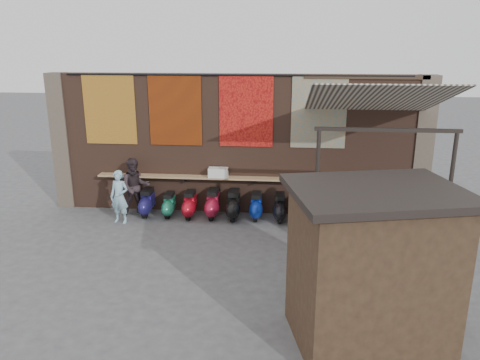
{
  "coord_description": "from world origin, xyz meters",
  "views": [
    {
      "loc": [
        1.36,
        -10.44,
        4.81
      ],
      "look_at": [
        0.25,
        1.2,
        1.38
      ],
      "focal_mm": 35.0,
      "sensor_mm": 36.0,
      "label": 1
    }
  ],
  "objects_px": {
    "diner_left": "(119,197)",
    "scooter_stool_0": "(147,202)",
    "scooter_stool_7": "(303,209)",
    "scooter_stool_2": "(190,205)",
    "scooter_stool_8": "(327,208)",
    "scooter_stool_3": "(213,204)",
    "shopper_grey": "(350,223)",
    "shopper_tan": "(325,209)",
    "scooter_stool_4": "(234,205)",
    "scooter_stool_5": "(256,206)",
    "shelf_box": "(218,173)",
    "shopper_navy": "(321,205)",
    "market_stall": "(371,270)",
    "diner_right": "(135,187)",
    "scooter_stool_1": "(169,205)",
    "scooter_stool_6": "(280,207)"
  },
  "relations": [
    {
      "from": "scooter_stool_0",
      "to": "scooter_stool_4",
      "type": "bearing_deg",
      "value": -1.2
    },
    {
      "from": "scooter_stool_8",
      "to": "diner_left",
      "type": "xyz_separation_m",
      "value": [
        -5.71,
        -0.61,
        0.35
      ]
    },
    {
      "from": "scooter_stool_2",
      "to": "scooter_stool_5",
      "type": "relative_size",
      "value": 1.01
    },
    {
      "from": "shelf_box",
      "to": "shopper_tan",
      "type": "xyz_separation_m",
      "value": [
        2.91,
        -1.63,
        -0.41
      ]
    },
    {
      "from": "scooter_stool_6",
      "to": "shopper_tan",
      "type": "relative_size",
      "value": 0.47
    },
    {
      "from": "scooter_stool_1",
      "to": "diner_left",
      "type": "bearing_deg",
      "value": -153.61
    },
    {
      "from": "scooter_stool_7",
      "to": "diner_left",
      "type": "height_order",
      "value": "diner_left"
    },
    {
      "from": "scooter_stool_5",
      "to": "scooter_stool_8",
      "type": "distance_m",
      "value": 1.97
    },
    {
      "from": "shopper_navy",
      "to": "scooter_stool_3",
      "type": "bearing_deg",
      "value": -20.22
    },
    {
      "from": "shopper_grey",
      "to": "market_stall",
      "type": "distance_m",
      "value": 3.35
    },
    {
      "from": "scooter_stool_1",
      "to": "market_stall",
      "type": "relative_size",
      "value": 0.28
    },
    {
      "from": "shelf_box",
      "to": "scooter_stool_8",
      "type": "bearing_deg",
      "value": -5.36
    },
    {
      "from": "shopper_navy",
      "to": "scooter_stool_4",
      "type": "bearing_deg",
      "value": -23.89
    },
    {
      "from": "shelf_box",
      "to": "scooter_stool_8",
      "type": "relative_size",
      "value": 0.66
    },
    {
      "from": "scooter_stool_2",
      "to": "scooter_stool_6",
      "type": "bearing_deg",
      "value": -0.13
    },
    {
      "from": "shopper_tan",
      "to": "diner_right",
      "type": "bearing_deg",
      "value": 139.86
    },
    {
      "from": "scooter_stool_0",
      "to": "shopper_tan",
      "type": "distance_m",
      "value": 5.17
    },
    {
      "from": "scooter_stool_2",
      "to": "shopper_grey",
      "type": "relative_size",
      "value": 0.49
    },
    {
      "from": "scooter_stool_2",
      "to": "diner_left",
      "type": "xyz_separation_m",
      "value": [
        -1.84,
        -0.59,
        0.37
      ]
    },
    {
      "from": "diner_right",
      "to": "shopper_grey",
      "type": "distance_m",
      "value": 6.16
    },
    {
      "from": "scooter_stool_2",
      "to": "scooter_stool_6",
      "type": "distance_m",
      "value": 2.57
    },
    {
      "from": "scooter_stool_0",
      "to": "scooter_stool_6",
      "type": "distance_m",
      "value": 3.83
    },
    {
      "from": "scooter_stool_3",
      "to": "shopper_navy",
      "type": "bearing_deg",
      "value": -20.61
    },
    {
      "from": "scooter_stool_3",
      "to": "scooter_stool_5",
      "type": "distance_m",
      "value": 1.25
    },
    {
      "from": "shopper_tan",
      "to": "scooter_stool_0",
      "type": "bearing_deg",
      "value": 138.62
    },
    {
      "from": "scooter_stool_7",
      "to": "scooter_stool_2",
      "type": "bearing_deg",
      "value": 179.59
    },
    {
      "from": "shelf_box",
      "to": "scooter_stool_4",
      "type": "distance_m",
      "value": 1.03
    },
    {
      "from": "scooter_stool_1",
      "to": "shopper_tan",
      "type": "xyz_separation_m",
      "value": [
        4.31,
        -1.34,
        0.51
      ]
    },
    {
      "from": "shopper_navy",
      "to": "market_stall",
      "type": "bearing_deg",
      "value": 96.58
    },
    {
      "from": "scooter_stool_4",
      "to": "scooter_stool_7",
      "type": "bearing_deg",
      "value": -0.45
    },
    {
      "from": "diner_left",
      "to": "scooter_stool_0",
      "type": "bearing_deg",
      "value": 60.96
    },
    {
      "from": "scooter_stool_3",
      "to": "scooter_stool_4",
      "type": "distance_m",
      "value": 0.61
    },
    {
      "from": "scooter_stool_8",
      "to": "shopper_grey",
      "type": "relative_size",
      "value": 0.52
    },
    {
      "from": "market_stall",
      "to": "shelf_box",
      "type": "bearing_deg",
      "value": 106.79
    },
    {
      "from": "scooter_stool_1",
      "to": "shopper_tan",
      "type": "relative_size",
      "value": 0.42
    },
    {
      "from": "scooter_stool_5",
      "to": "scooter_stool_7",
      "type": "relative_size",
      "value": 0.99
    },
    {
      "from": "shelf_box",
      "to": "scooter_stool_1",
      "type": "relative_size",
      "value": 0.78
    },
    {
      "from": "scooter_stool_4",
      "to": "scooter_stool_0",
      "type": "bearing_deg",
      "value": 178.8
    },
    {
      "from": "diner_right",
      "to": "shopper_navy",
      "type": "bearing_deg",
      "value": -33.11
    },
    {
      "from": "scooter_stool_3",
      "to": "scooter_stool_8",
      "type": "relative_size",
      "value": 1.01
    },
    {
      "from": "shopper_tan",
      "to": "shelf_box",
      "type": "bearing_deg",
      "value": 124.75
    },
    {
      "from": "scooter_stool_3",
      "to": "scooter_stool_7",
      "type": "bearing_deg",
      "value": -1.5
    },
    {
      "from": "scooter_stool_3",
      "to": "diner_left",
      "type": "height_order",
      "value": "diner_left"
    },
    {
      "from": "scooter_stool_6",
      "to": "diner_right",
      "type": "relative_size",
      "value": 0.47
    },
    {
      "from": "scooter_stool_8",
      "to": "shopper_tan",
      "type": "bearing_deg",
      "value": -97.41
    },
    {
      "from": "shopper_grey",
      "to": "shopper_tan",
      "type": "xyz_separation_m",
      "value": [
        -0.53,
        0.78,
        0.05
      ]
    },
    {
      "from": "scooter_stool_1",
      "to": "scooter_stool_4",
      "type": "distance_m",
      "value": 1.87
    },
    {
      "from": "shopper_navy",
      "to": "shopper_grey",
      "type": "distance_m",
      "value": 1.2
    },
    {
      "from": "shelf_box",
      "to": "scooter_stool_8",
      "type": "height_order",
      "value": "shelf_box"
    },
    {
      "from": "shopper_navy",
      "to": "diner_right",
      "type": "bearing_deg",
      "value": -11.34
    }
  ]
}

